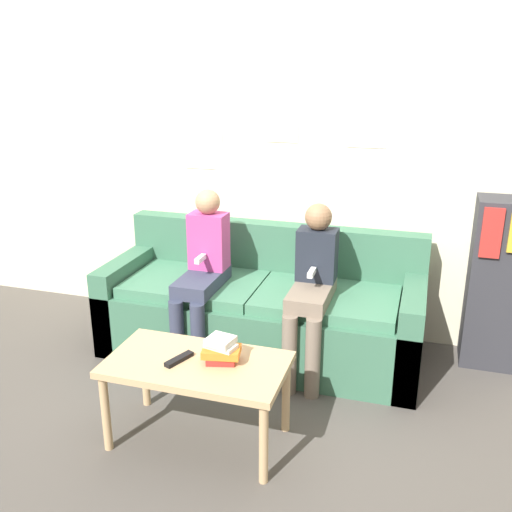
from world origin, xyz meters
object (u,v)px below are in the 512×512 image
(coffee_table, at_px, (197,371))
(person_left, at_px, (202,269))
(tv_remote, at_px, (179,359))
(person_right, at_px, (312,284))
(couch, at_px, (262,311))
(bookshelf, at_px, (505,284))

(coffee_table, relative_size, person_left, 0.81)
(person_left, bearing_deg, tv_remote, -75.51)
(person_right, bearing_deg, person_left, 179.62)
(couch, xyz_separation_m, person_right, (0.37, -0.19, 0.31))
(coffee_table, xyz_separation_m, person_left, (-0.31, 0.84, 0.22))
(tv_remote, distance_m, bookshelf, 2.11)
(person_left, bearing_deg, person_right, -0.38)
(person_right, xyz_separation_m, tv_remote, (-0.49, -0.85, -0.14))
(couch, xyz_separation_m, coffee_table, (-0.04, -1.02, 0.11))
(couch, bearing_deg, coffee_table, -92.05)
(coffee_table, distance_m, tv_remote, 0.11)
(couch, relative_size, person_right, 1.94)
(person_left, distance_m, tv_remote, 0.90)
(person_right, height_order, tv_remote, person_right)
(coffee_table, height_order, bookshelf, bookshelf)
(person_left, bearing_deg, couch, 28.79)
(couch, bearing_deg, person_right, -27.44)
(person_left, xyz_separation_m, person_right, (0.71, -0.00, -0.02))
(person_left, bearing_deg, coffee_table, -69.91)
(coffee_table, height_order, person_left, person_left)
(person_left, height_order, person_right, person_left)
(tv_remote, height_order, bookshelf, bookshelf)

